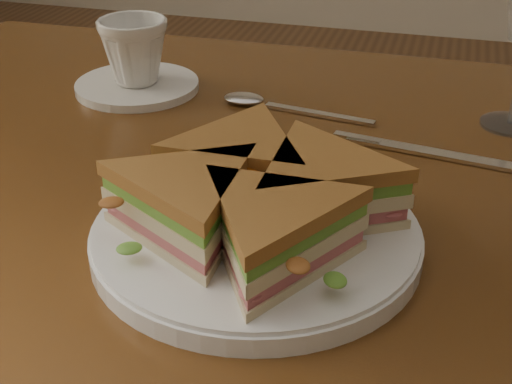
# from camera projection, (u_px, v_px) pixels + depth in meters

# --- Properties ---
(table) EXTENTS (1.20, 0.80, 0.75)m
(table) POSITION_uv_depth(u_px,v_px,m) (323.00, 272.00, 0.72)
(table) COLOR #3D220D
(table) RESTS_ON ground
(plate) EXTENTS (0.27, 0.27, 0.02)m
(plate) POSITION_uv_depth(u_px,v_px,m) (256.00, 237.00, 0.58)
(plate) COLOR white
(plate) RESTS_ON table
(sandwich_wedges) EXTENTS (0.29, 0.29, 0.06)m
(sandwich_wedges) POSITION_uv_depth(u_px,v_px,m) (256.00, 198.00, 0.56)
(sandwich_wedges) COLOR beige
(sandwich_wedges) RESTS_ON plate
(crisps_mound) EXTENTS (0.09, 0.09, 0.05)m
(crisps_mound) POSITION_uv_depth(u_px,v_px,m) (256.00, 202.00, 0.56)
(crisps_mound) COLOR orange
(crisps_mound) RESTS_ON plate
(spoon) EXTENTS (0.18, 0.05, 0.01)m
(spoon) POSITION_uv_depth(u_px,v_px,m) (261.00, 103.00, 0.83)
(spoon) COLOR silver
(spoon) RESTS_ON table
(knife) EXTENTS (0.21, 0.05, 0.00)m
(knife) POSITION_uv_depth(u_px,v_px,m) (428.00, 153.00, 0.72)
(knife) COLOR silver
(knife) RESTS_ON table
(saucer) EXTENTS (0.15, 0.15, 0.01)m
(saucer) POSITION_uv_depth(u_px,v_px,m) (137.00, 86.00, 0.88)
(saucer) COLOR white
(saucer) RESTS_ON table
(coffee_cup) EXTENTS (0.09, 0.09, 0.08)m
(coffee_cup) POSITION_uv_depth(u_px,v_px,m) (134.00, 51.00, 0.86)
(coffee_cup) COLOR white
(coffee_cup) RESTS_ON saucer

